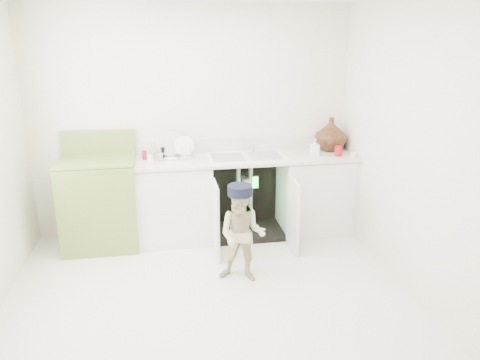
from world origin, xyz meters
name	(u,v)px	position (x,y,z in m)	size (l,w,h in m)	color
ground	(209,292)	(0.00, 0.00, 0.00)	(3.50, 3.50, 0.00)	beige
room_shell	(206,156)	(0.00, 0.00, 1.25)	(6.00, 5.50, 1.26)	#EEE4CC
counter_run	(250,192)	(0.60, 1.21, 0.48)	(2.44, 1.02, 1.28)	silver
avocado_stove	(100,201)	(-1.02, 1.18, 0.49)	(0.77, 0.65, 1.20)	olive
repair_worker	(242,233)	(0.33, 0.18, 0.46)	(0.55, 0.92, 0.91)	#BFAE89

